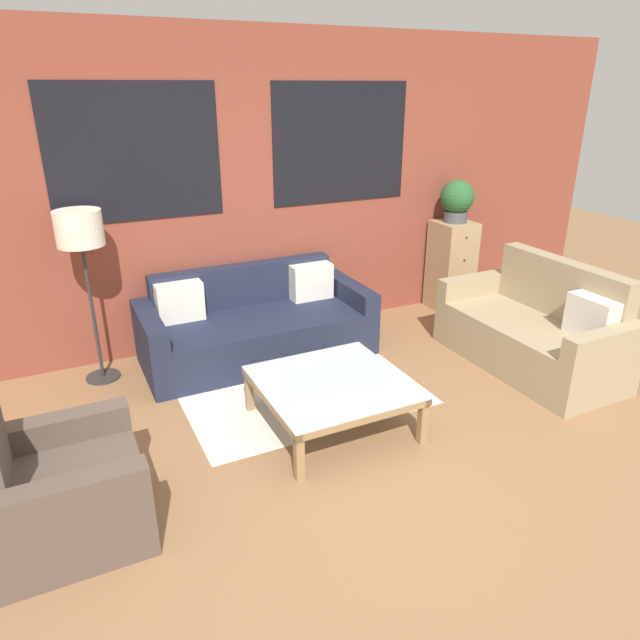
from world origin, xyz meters
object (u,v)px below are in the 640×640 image
floor_lamp (80,237)px  drawer_cabinet (451,266)px  coffee_table (332,387)px  settee_vintage (535,332)px  armchair_corner (60,492)px  potted_plant (457,200)px  couch_dark (256,327)px

floor_lamp → drawer_cabinet: floor_lamp is taller
coffee_table → floor_lamp: bearing=133.5°
settee_vintage → armchair_corner: settee_vintage is taller
drawer_cabinet → potted_plant: (0.00, 0.00, 0.72)m
couch_dark → drawer_cabinet: bearing=5.0°
drawer_cabinet → potted_plant: 0.72m
drawer_cabinet → potted_plant: size_ratio=2.20×
coffee_table → drawer_cabinet: bearing=34.7°
floor_lamp → potted_plant: 3.68m
couch_dark → armchair_corner: armchair_corner is taller
armchair_corner → potted_plant: potted_plant is taller
armchair_corner → coffee_table: size_ratio=0.83×
potted_plant → floor_lamp: bearing=-179.0°
couch_dark → coffee_table: size_ratio=2.02×
potted_plant → couch_dark: bearing=-175.0°
potted_plant → armchair_corner: bearing=-155.1°
couch_dark → armchair_corner: bearing=-135.8°
floor_lamp → armchair_corner: bearing=-102.2°
coffee_table → drawer_cabinet: (2.26, 1.56, 0.17)m
settee_vintage → coffee_table: bearing=-177.2°
coffee_table → floor_lamp: 2.26m
armchair_corner → coffee_table: armchair_corner is taller
settee_vintage → floor_lamp: size_ratio=1.13×
armchair_corner → drawer_cabinet: (4.08, 1.89, 0.21)m
settee_vintage → floor_lamp: (-3.47, 1.40, 0.92)m
armchair_corner → coffee_table: (1.82, 0.33, 0.04)m
armchair_corner → floor_lamp: 2.10m
potted_plant → coffee_table: bearing=-145.3°
coffee_table → floor_lamp: (-1.42, 1.50, 0.91)m
settee_vintage → potted_plant: (0.21, 1.46, 0.90)m
settee_vintage → coffee_table: 2.05m
armchair_corner → potted_plant: bearing=24.9°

